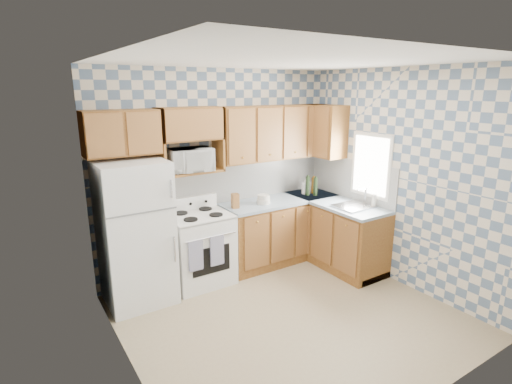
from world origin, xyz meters
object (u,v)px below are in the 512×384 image
Objects in this scene: stove_body at (200,249)px; electric_kettle at (306,188)px; refrigerator at (135,233)px; microwave at (191,160)px.

electric_kettle reaches higher than stove_body.
refrigerator is 0.89m from stove_body.
refrigerator is 1.10m from microwave.
electric_kettle is at bearing 1.75° from refrigerator.
refrigerator is 9.83× the size of electric_kettle.
refrigerator is 1.87× the size of stove_body.
refrigerator reaches higher than stove_body.
refrigerator is at bearing -178.22° from stove_body.
microwave is 1.90m from electric_kettle.
microwave is at bearing 11.50° from refrigerator.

